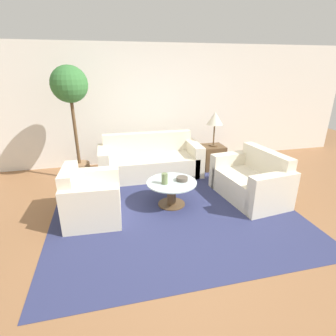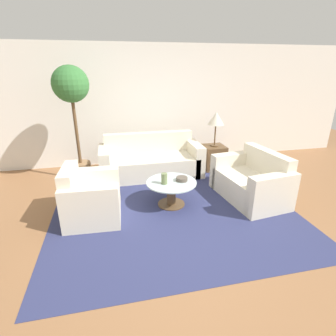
% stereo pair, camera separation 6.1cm
% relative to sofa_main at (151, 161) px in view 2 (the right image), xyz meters
% --- Properties ---
extents(ground_plane, '(14.00, 14.00, 0.00)m').
position_rel_sofa_main_xyz_m(ground_plane, '(0.13, -2.06, -0.28)').
color(ground_plane, '#8E603D').
extents(wall_back, '(10.00, 0.06, 2.60)m').
position_rel_sofa_main_xyz_m(wall_back, '(0.13, 0.88, 1.02)').
color(wall_back, white).
rests_on(wall_back, ground_plane).
extents(rug, '(3.69, 3.59, 0.01)m').
position_rel_sofa_main_xyz_m(rug, '(0.12, -1.38, -0.28)').
color(rug, navy).
rests_on(rug, ground_plane).
extents(sofa_main, '(2.05, 0.84, 0.84)m').
position_rel_sofa_main_xyz_m(sofa_main, '(0.00, 0.00, 0.00)').
color(sofa_main, beige).
rests_on(sofa_main, ground_plane).
extents(armchair, '(0.82, 0.94, 0.80)m').
position_rel_sofa_main_xyz_m(armchair, '(-1.16, -1.47, 0.01)').
color(armchair, beige).
rests_on(armchair, ground_plane).
extents(loveseat, '(0.96, 1.39, 0.82)m').
position_rel_sofa_main_xyz_m(loveseat, '(1.53, -1.42, 0.00)').
color(loveseat, beige).
rests_on(loveseat, ground_plane).
extents(coffee_table, '(0.80, 0.80, 0.41)m').
position_rel_sofa_main_xyz_m(coffee_table, '(0.12, -1.38, -0.02)').
color(coffee_table, brown).
rests_on(coffee_table, ground_plane).
extents(side_table, '(0.46, 0.46, 0.52)m').
position_rel_sofa_main_xyz_m(side_table, '(1.40, 0.01, -0.02)').
color(side_table, brown).
rests_on(side_table, ground_plane).
extents(table_lamp, '(0.34, 0.34, 0.72)m').
position_rel_sofa_main_xyz_m(table_lamp, '(1.40, 0.01, 0.82)').
color(table_lamp, brown).
rests_on(table_lamp, side_table).
extents(potted_plant, '(0.65, 0.65, 2.16)m').
position_rel_sofa_main_xyz_m(potted_plant, '(-1.40, 0.04, 1.28)').
color(potted_plant, '#93704C').
rests_on(potted_plant, ground_plane).
extents(vase, '(0.10, 0.10, 0.17)m').
position_rel_sofa_main_xyz_m(vase, '(-0.01, -1.42, 0.21)').
color(vase, '#6B7A4C').
rests_on(vase, coffee_table).
extents(bowl, '(0.18, 0.18, 0.06)m').
position_rel_sofa_main_xyz_m(bowl, '(0.29, -1.37, 0.16)').
color(bowl, brown).
rests_on(bowl, coffee_table).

